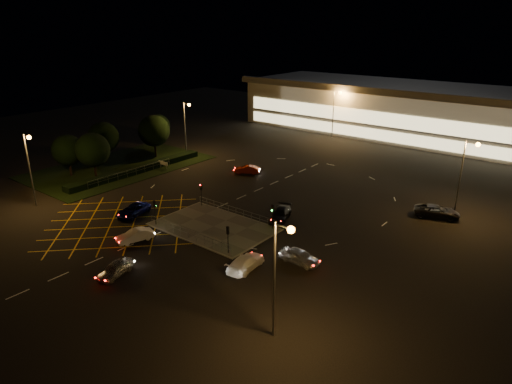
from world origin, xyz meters
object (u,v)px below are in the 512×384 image
Objects in this scene: signal_nw at (201,190)px; car_right_silver at (300,256)px; signal_se at (228,234)px; car_circ_red at (247,169)px; car_east_grey at (437,211)px; car_approach_white at (246,262)px; car_left_blue at (133,210)px; signal_ne at (272,211)px; car_far_dkgrey at (280,214)px; car_near_silver at (115,269)px; car_queue_white at (135,236)px; signal_sw at (155,207)px.

signal_nw reaches higher than car_right_silver.
signal_nw is (-12.00, 7.99, 0.00)m from signal_se.
car_circ_red is 0.73× the size of car_east_grey.
car_approach_white is (19.91, -24.22, 0.05)m from car_circ_red.
car_left_blue is (-16.76, 0.24, -1.67)m from signal_se.
signal_nw is at bearing 100.27° from car_east_grey.
car_far_dkgrey is (-0.97, 3.01, -1.63)m from signal_ne.
car_near_silver is 21.81m from car_far_dkgrey.
car_queue_white is 19.08m from car_right_silver.
car_far_dkgrey is (15.79, 10.75, 0.03)m from car_left_blue.
signal_ne is 0.76× the size of car_queue_white.
signal_ne is 19.23m from car_near_silver.
signal_ne is 22.28m from car_circ_red.
car_approach_white is at bearing -17.64° from car_left_blue.
car_approach_white reaches higher than car_left_blue.
car_circ_red is at bearing 94.56° from car_near_silver.
signal_sw and signal_se have the same top height.
car_approach_white is (-3.62, -4.41, -0.03)m from car_right_silver.
signal_sw reaches higher than car_approach_white.
car_east_grey reaches higher than car_far_dkgrey.
car_left_blue is 1.00× the size of car_approach_white.
signal_se and signal_nw have the same top height.
car_near_silver is 34.91m from car_circ_red.
car_circ_red is (-4.41, 14.98, -1.69)m from signal_nw.
signal_sw is 15.66m from car_far_dkgrey.
car_circ_red is at bearing 119.53° from car_queue_white.
signal_sw reaches higher than car_right_silver.
car_approach_white is at bearing 141.64° from car_right_silver.
car_east_grey is (31.08, 23.94, 0.08)m from car_left_blue.
signal_sw reaches higher than car_east_grey.
signal_ne is at bearing 66.89° from car_queue_white.
car_far_dkgrey reaches higher than car_queue_white.
car_near_silver is at bearing 60.79° from signal_se.
car_queue_white is 1.01× the size of car_circ_red.
signal_sw is at bearing 100.37° from car_right_silver.
car_right_silver reaches higher than car_left_blue.
signal_nw and signal_ne have the same top height.
car_near_silver is at bearing 128.46° from car_east_grey.
car_queue_white is at bearing 114.07° from car_right_silver.
car_right_silver is at bearing -136.04° from car_approach_white.
car_near_silver is (-5.75, -18.27, -1.66)m from signal_ne.
car_near_silver is 0.74× the size of car_east_grey.
car_circ_red is (-16.41, 14.98, -1.69)m from signal_ne.
signal_ne is 0.76× the size of car_near_silver.
car_east_grey is (14.32, 16.19, -1.58)m from signal_ne.
car_east_grey is (14.32, 24.18, -1.58)m from signal_se.
signal_se is 14.41m from signal_nw.
car_left_blue reaches higher than car_queue_white.
car_approach_white is (15.50, -9.24, -1.64)m from signal_nw.
signal_sw is 15.64m from car_approach_white.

